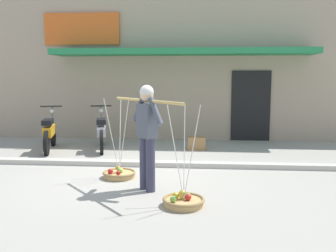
# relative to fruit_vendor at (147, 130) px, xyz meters

# --- Properties ---
(ground_plane) EXTENTS (90.00, 90.00, 0.00)m
(ground_plane) POSITION_rel_fruit_vendor_xyz_m (-0.39, 0.92, -0.98)
(ground_plane) COLOR #9E998C
(sidewalk_curb) EXTENTS (20.00, 0.24, 0.10)m
(sidewalk_curb) POSITION_rel_fruit_vendor_xyz_m (-0.39, 1.62, -0.93)
(sidewalk_curb) COLOR #BAB4A5
(sidewalk_curb) RESTS_ON ground
(fruit_vendor) EXTENTS (1.27, 1.42, 1.70)m
(fruit_vendor) POSITION_rel_fruit_vendor_xyz_m (0.00, 0.00, 0.00)
(fruit_vendor) COLOR #38384C
(fruit_vendor) RESTS_ON ground
(fruit_basket_left_side) EXTENTS (0.60, 0.60, 1.45)m
(fruit_basket_left_side) POSITION_rel_fruit_vendor_xyz_m (-0.62, 0.69, -0.90)
(fruit_basket_left_side) COLOR tan
(fruit_basket_left_side) RESTS_ON ground
(fruit_basket_right_side) EXTENTS (0.60, 0.60, 1.45)m
(fruit_basket_right_side) POSITION_rel_fruit_vendor_xyz_m (0.61, -0.70, -0.90)
(fruit_basket_right_side) COLOR tan
(fruit_basket_right_side) RESTS_ON ground
(motorcycle_nearest_shop) EXTENTS (0.66, 1.78, 1.09)m
(motorcycle_nearest_shop) POSITION_rel_fruit_vendor_xyz_m (-2.87, 3.00, -0.53)
(motorcycle_nearest_shop) COLOR black
(motorcycle_nearest_shop) RESTS_ON ground
(motorcycle_second_in_row) EXTENTS (0.65, 1.78, 1.09)m
(motorcycle_second_in_row) POSITION_rel_fruit_vendor_xyz_m (-1.62, 3.25, -0.53)
(motorcycle_second_in_row) COLOR black
(motorcycle_second_in_row) RESTS_ON ground
(storefront_building) EXTENTS (13.00, 6.00, 4.20)m
(storefront_building) POSITION_rel_fruit_vendor_xyz_m (0.34, 7.46, 1.12)
(storefront_building) COLOR tan
(storefront_building) RESTS_ON ground
(wooden_crate) EXTENTS (0.44, 0.36, 0.32)m
(wooden_crate) POSITION_rel_fruit_vendor_xyz_m (0.77, 3.49, -0.82)
(wooden_crate) COLOR olive
(wooden_crate) RESTS_ON ground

